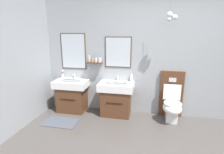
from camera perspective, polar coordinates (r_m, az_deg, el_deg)
The scene contains 9 objects.
wall_back at distance 3.89m, azimuth 15.89°, elevation 5.96°, with size 5.44×0.49×2.51m.
bath_mat at distance 3.85m, azimuth -16.26°, elevation -13.82°, with size 0.68×0.44×0.01m, color #474C56.
vanity_sink_left at distance 4.19m, azimuth -12.82°, elevation -5.53°, with size 0.75×0.50×0.73m.
tap_on_left_sink at distance 4.23m, azimuth -12.11°, elevation 0.53°, with size 0.03×0.13×0.11m.
vanity_sink_right at distance 3.89m, azimuth 1.36°, elevation -6.73°, with size 0.75×0.50×0.73m.
tap_on_right_sink at distance 3.93m, azimuth 1.87°, elevation -0.18°, with size 0.03×0.13×0.11m.
toilet at distance 3.88m, azimuth 18.73°, elevation -7.75°, with size 0.48×0.63×1.00m.
toothbrush_cup at distance 4.35m, azimuth -15.70°, elevation 0.52°, with size 0.07×0.07×0.20m.
soap_dispenser at distance 3.89m, azimuth 6.27°, elevation -0.23°, with size 0.06×0.06×0.20m.
Camera 1 is at (-0.31, -2.02, 1.78)m, focal length 28.22 mm.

